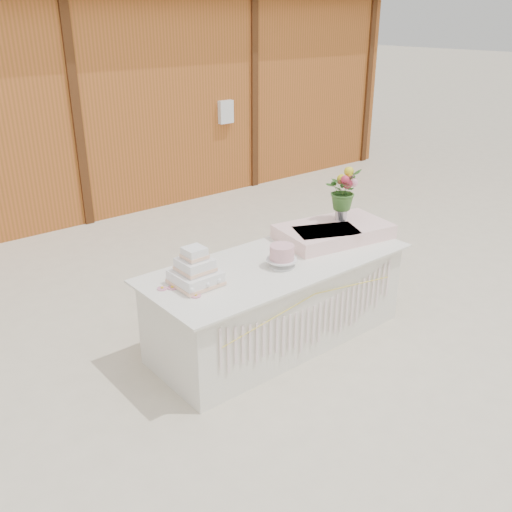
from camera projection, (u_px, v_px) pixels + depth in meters
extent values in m
plane|color=beige|center=(277.00, 339.00, 5.19)|extent=(80.00, 80.00, 0.00)
cube|color=#A45122|center=(23.00, 98.00, 8.85)|extent=(12.00, 4.00, 3.00)
cube|color=silver|center=(278.00, 302.00, 5.04)|extent=(2.28, 0.88, 0.75)
cube|color=silver|center=(278.00, 262.00, 4.89)|extent=(2.40, 1.00, 0.02)
cube|color=white|center=(196.00, 278.00, 4.45)|extent=(0.33, 0.33, 0.11)
cube|color=#FFC5A1|center=(196.00, 282.00, 4.46)|extent=(0.35, 0.35, 0.03)
cube|color=white|center=(195.00, 265.00, 4.40)|extent=(0.24, 0.24, 0.10)
cube|color=#FFC5A1|center=(195.00, 268.00, 4.42)|extent=(0.25, 0.25, 0.03)
cube|color=white|center=(194.00, 253.00, 4.37)|extent=(0.16, 0.16, 0.09)
cube|color=#FFC5A1|center=(195.00, 256.00, 4.38)|extent=(0.17, 0.17, 0.03)
cylinder|color=silver|center=(282.00, 266.00, 4.79)|extent=(0.22, 0.22, 0.01)
cylinder|color=silver|center=(282.00, 262.00, 4.77)|extent=(0.07, 0.07, 0.04)
cylinder|color=silver|center=(282.00, 260.00, 4.76)|extent=(0.26, 0.26, 0.01)
cylinder|color=#DEA0A4|center=(282.00, 252.00, 4.74)|extent=(0.21, 0.21, 0.12)
cube|color=#FFCECD|center=(334.00, 232.00, 5.36)|extent=(1.13, 0.78, 0.13)
cylinder|color=#BDBCC2|center=(341.00, 212.00, 5.44)|extent=(0.12, 0.12, 0.16)
imported|color=#3D702C|center=(343.00, 185.00, 5.34)|extent=(0.43, 0.40, 0.38)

